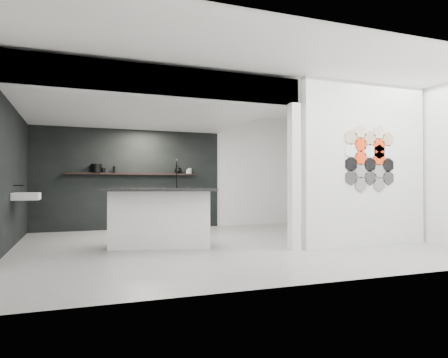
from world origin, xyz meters
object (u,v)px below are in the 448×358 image
(kitchen_island, at_px, (160,217))
(glass_bowl, at_px, (189,172))
(kettle, at_px, (178,170))
(bottle_dark, at_px, (114,169))
(partition_panel, at_px, (365,164))
(wall_basin, at_px, (27,196))
(glass_vase, at_px, (190,171))
(utensil_cup, at_px, (103,170))
(stockpot, at_px, (96,168))

(kitchen_island, xyz_separation_m, glass_bowl, (1.26, 2.81, 0.86))
(kettle, relative_size, bottle_dark, 1.13)
(glass_bowl, bearing_deg, partition_panel, -61.50)
(wall_basin, bearing_deg, glass_vase, 31.35)
(glass_vase, height_order, utensil_cup, glass_vase)
(kitchen_island, bearing_deg, partition_panel, -3.83)
(kettle, distance_m, glass_bowl, 0.27)
(kettle, bearing_deg, glass_bowl, -16.66)
(stockpot, xyz_separation_m, glass_bowl, (2.17, 0.00, -0.05))
(kettle, xyz_separation_m, utensil_cup, (-1.75, 0.00, -0.02))
(bottle_dark, bearing_deg, kitchen_island, -79.68)
(glass_bowl, bearing_deg, bottle_dark, 180.00)
(bottle_dark, bearing_deg, glass_vase, 0.00)
(stockpot, bearing_deg, wall_basin, -120.17)
(wall_basin, relative_size, glass_bowl, 4.53)
(kitchen_island, relative_size, utensil_cup, 18.22)
(stockpot, height_order, glass_bowl, stockpot)
(partition_panel, relative_size, bottle_dark, 18.24)
(bottle_dark, relative_size, utensil_cup, 1.40)
(utensil_cup, bearing_deg, wall_basin, -123.21)
(partition_panel, xyz_separation_m, kettle, (-2.36, 3.87, -0.01))
(bottle_dark, bearing_deg, partition_panel, -44.96)
(kettle, bearing_deg, stockpot, 163.34)
(kitchen_island, distance_m, utensil_cup, 3.04)
(stockpot, distance_m, glass_vase, 2.19)
(glass_bowl, bearing_deg, stockpot, 180.00)
(stockpot, bearing_deg, partition_panel, -42.19)
(wall_basin, xyz_separation_m, glass_bowl, (3.37, 2.07, 0.52))
(glass_vase, relative_size, utensil_cup, 1.22)
(stockpot, distance_m, kettle, 1.90)
(glass_bowl, xyz_separation_m, utensil_cup, (-2.01, 0.00, 0.01))
(glass_vase, bearing_deg, kitchen_island, -114.54)
(kitchen_island, bearing_deg, bottle_dark, 113.91)
(wall_basin, relative_size, utensil_cup, 5.48)
(kettle, bearing_deg, partition_panel, -75.23)
(glass_vase, distance_m, bottle_dark, 1.80)
(wall_basin, xyz_separation_m, utensil_cup, (1.35, 2.07, 0.52))
(partition_panel, distance_m, bottle_dark, 5.47)
(bottle_dark, bearing_deg, utensil_cup, 180.00)
(wall_basin, distance_m, stockpot, 2.46)
(glass_vase, relative_size, bottle_dark, 0.87)
(partition_panel, xyz_separation_m, glass_vase, (-2.08, 3.87, -0.01))
(glass_vase, bearing_deg, wall_basin, -148.65)
(partition_panel, relative_size, stockpot, 11.71)
(partition_panel, xyz_separation_m, utensil_cup, (-4.11, 3.87, -0.03))
(glass_bowl, bearing_deg, kettle, 180.00)
(wall_basin, distance_m, kettle, 3.77)
(glass_bowl, bearing_deg, glass_vase, 0.00)
(glass_vase, height_order, bottle_dark, bottle_dark)
(wall_basin, distance_m, glass_vase, 4.01)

